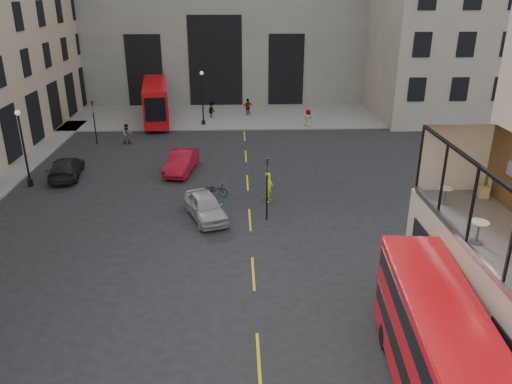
{
  "coord_description": "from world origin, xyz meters",
  "views": [
    {
      "loc": [
        -2.67,
        -14.64,
        12.69
      ],
      "look_at": [
        -1.75,
        8.99,
        3.0
      ],
      "focal_mm": 35.0,
      "sensor_mm": 36.0,
      "label": 1
    }
  ],
  "objects_px": {
    "street_lamp_a": "(25,153)",
    "car_b": "(182,162)",
    "cyclist": "(269,187)",
    "bicycle": "(216,190)",
    "car_c": "(66,168)",
    "traffic_light_far": "(94,117)",
    "pedestrian_a": "(127,134)",
    "car_a": "(206,206)",
    "street_lamp_b": "(203,102)",
    "traffic_light_near": "(267,181)",
    "pedestrian_d": "(308,119)",
    "bus_far": "(156,100)",
    "bus_near": "(441,357)",
    "pedestrian_c": "(248,107)",
    "pedestrian_b": "(212,110)",
    "cafe_table_far": "(445,193)",
    "cafe_chair_d": "(484,191)",
    "cafe_table_mid": "(479,229)"
  },
  "relations": [
    {
      "from": "street_lamp_a",
      "to": "car_b",
      "type": "height_order",
      "value": "street_lamp_a"
    },
    {
      "from": "cyclist",
      "to": "bicycle",
      "type": "bearing_deg",
      "value": 95.01
    },
    {
      "from": "car_c",
      "to": "traffic_light_far",
      "type": "bearing_deg",
      "value": -97.85
    },
    {
      "from": "pedestrian_a",
      "to": "car_c",
      "type": "bearing_deg",
      "value": -119.12
    },
    {
      "from": "traffic_light_far",
      "to": "car_a",
      "type": "distance_m",
      "value": 18.86
    },
    {
      "from": "traffic_light_far",
      "to": "street_lamp_b",
      "type": "bearing_deg",
      "value": 33.69
    },
    {
      "from": "traffic_light_near",
      "to": "cyclist",
      "type": "distance_m",
      "value": 3.12
    },
    {
      "from": "street_lamp_b",
      "to": "pedestrian_d",
      "type": "distance_m",
      "value": 10.44
    },
    {
      "from": "car_c",
      "to": "pedestrian_a",
      "type": "distance_m",
      "value": 8.56
    },
    {
      "from": "bus_far",
      "to": "car_a",
      "type": "distance_m",
      "value": 24.23
    },
    {
      "from": "traffic_light_near",
      "to": "bus_near",
      "type": "relative_size",
      "value": 0.38
    },
    {
      "from": "traffic_light_near",
      "to": "pedestrian_c",
      "type": "bearing_deg",
      "value": 91.09
    },
    {
      "from": "cyclist",
      "to": "car_b",
      "type": "bearing_deg",
      "value": 68.0
    },
    {
      "from": "car_a",
      "to": "pedestrian_b",
      "type": "relative_size",
      "value": 2.51
    },
    {
      "from": "street_lamp_b",
      "to": "bicycle",
      "type": "distance_m",
      "value": 18.45
    },
    {
      "from": "pedestrian_a",
      "to": "cyclist",
      "type": "bearing_deg",
      "value": -58.76
    },
    {
      "from": "bus_far",
      "to": "cafe_table_far",
      "type": "bearing_deg",
      "value": -62.83
    },
    {
      "from": "traffic_light_far",
      "to": "street_lamp_b",
      "type": "xyz_separation_m",
      "value": [
        9.0,
        6.0,
        -0.03
      ]
    },
    {
      "from": "traffic_light_near",
      "to": "pedestrian_b",
      "type": "relative_size",
      "value": 2.18
    },
    {
      "from": "pedestrian_a",
      "to": "pedestrian_b",
      "type": "distance_m",
      "value": 11.36
    },
    {
      "from": "traffic_light_near",
      "to": "bus_far",
      "type": "xyz_separation_m",
      "value": [
        -9.82,
        23.72,
        -0.17
      ]
    },
    {
      "from": "street_lamp_b",
      "to": "cafe_chair_d",
      "type": "distance_m",
      "value": 32.85
    },
    {
      "from": "car_a",
      "to": "cyclist",
      "type": "distance_m",
      "value": 4.57
    },
    {
      "from": "traffic_light_far",
      "to": "car_b",
      "type": "relative_size",
      "value": 0.8
    },
    {
      "from": "bicycle",
      "to": "cafe_table_far",
      "type": "relative_size",
      "value": 2.43
    },
    {
      "from": "pedestrian_a",
      "to": "car_a",
      "type": "bearing_deg",
      "value": -73.86
    },
    {
      "from": "pedestrian_d",
      "to": "cafe_table_mid",
      "type": "height_order",
      "value": "cafe_table_mid"
    },
    {
      "from": "bus_far",
      "to": "car_b",
      "type": "distance_m",
      "value": 15.8
    },
    {
      "from": "traffic_light_far",
      "to": "street_lamp_a",
      "type": "height_order",
      "value": "street_lamp_a"
    },
    {
      "from": "pedestrian_b",
      "to": "car_c",
      "type": "bearing_deg",
      "value": 176.53
    },
    {
      "from": "car_c",
      "to": "pedestrian_c",
      "type": "height_order",
      "value": "pedestrian_c"
    },
    {
      "from": "car_a",
      "to": "car_c",
      "type": "distance_m",
      "value": 12.8
    },
    {
      "from": "car_a",
      "to": "cafe_table_far",
      "type": "xyz_separation_m",
      "value": [
        10.28,
        -8.77,
        4.3
      ]
    },
    {
      "from": "traffic_light_far",
      "to": "street_lamp_a",
      "type": "distance_m",
      "value": 10.2
    },
    {
      "from": "pedestrian_a",
      "to": "street_lamp_b",
      "type": "bearing_deg",
      "value": 34.41
    },
    {
      "from": "traffic_light_near",
      "to": "car_c",
      "type": "bearing_deg",
      "value": 151.07
    },
    {
      "from": "bus_near",
      "to": "pedestrian_b",
      "type": "height_order",
      "value": "bus_near"
    },
    {
      "from": "traffic_light_far",
      "to": "car_c",
      "type": "relative_size",
      "value": 0.78
    },
    {
      "from": "street_lamp_b",
      "to": "pedestrian_a",
      "type": "height_order",
      "value": "street_lamp_b"
    },
    {
      "from": "cafe_table_far",
      "to": "pedestrian_a",
      "type": "bearing_deg",
      "value": 126.45
    },
    {
      "from": "traffic_light_far",
      "to": "cafe_table_far",
      "type": "relative_size",
      "value": 5.66
    },
    {
      "from": "cafe_chair_d",
      "to": "pedestrian_d",
      "type": "bearing_deg",
      "value": 96.54
    },
    {
      "from": "pedestrian_d",
      "to": "car_c",
      "type": "bearing_deg",
      "value": 78.41
    },
    {
      "from": "street_lamp_a",
      "to": "pedestrian_b",
      "type": "bearing_deg",
      "value": 58.11
    },
    {
      "from": "car_a",
      "to": "bicycle",
      "type": "xyz_separation_m",
      "value": [
        0.46,
        3.4,
        -0.32
      ]
    },
    {
      "from": "car_c",
      "to": "street_lamp_a",
      "type": "bearing_deg",
      "value": 34.26
    },
    {
      "from": "car_a",
      "to": "cafe_table_mid",
      "type": "xyz_separation_m",
      "value": [
        10.08,
        -12.12,
        4.38
      ]
    },
    {
      "from": "cyclist",
      "to": "pedestrian_b",
      "type": "xyz_separation_m",
      "value": [
        -4.58,
        22.09,
        -0.1
      ]
    },
    {
      "from": "car_c",
      "to": "bicycle",
      "type": "xyz_separation_m",
      "value": [
        10.9,
        -4.01,
        -0.28
      ]
    },
    {
      "from": "cafe_table_far",
      "to": "car_b",
      "type": "bearing_deg",
      "value": 126.42
    }
  ]
}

